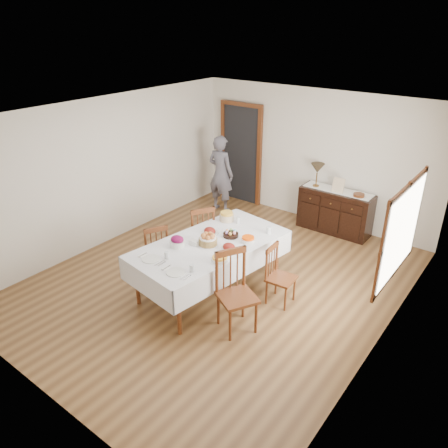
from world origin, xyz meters
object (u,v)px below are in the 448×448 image
Objects in this scene: sideboard at (335,211)px; person at (221,171)px; chair_right_near at (235,291)px; table_lamp at (317,169)px; chair_left_near at (155,251)px; chair_left_far at (201,234)px; dining_table at (210,249)px; chair_right_far at (278,275)px.

sideboard is 2.47m from person.
table_lamp is at bearing 38.26° from chair_right_near.
person reaches higher than table_lamp.
chair_left_far is (0.24, 0.83, 0.04)m from chair_left_near.
dining_table is 5.41× the size of table_lamp.
chair_right_far is 0.65× the size of sideboard.
sideboard is at bearing 2.80° from chair_right_far.
chair_right_near is 3.93m from person.
chair_right_far is (1.87, 0.61, -0.03)m from chair_left_near.
chair_left_far is 0.75× the size of sideboard.
chair_right_near is (1.47, -1.05, 0.04)m from chair_left_far.
chair_right_near reaches higher than sideboard.
sideboard is at bearing 86.30° from dining_table.
table_lamp reaches higher than dining_table.
chair_right_near is at bearing 164.84° from chair_right_far.
person reaches higher than chair_right_near.
dining_table is 2.25× the size of chair_right_near.
person is (-2.54, 2.98, 0.31)m from chair_right_near.
chair_right_near is 0.64× the size of person.
table_lamp is (-0.60, 3.47, 0.62)m from chair_right_near.
chair_right_far is at bearing -73.82° from table_lamp.
chair_left_near is 0.92× the size of chair_left_far.
chair_right_far reaches higher than dining_table.
chair_left_far is 1.16× the size of chair_right_far.
chair_right_near is at bearing 109.86° from chair_left_near.
chair_left_near is at bearing 103.85° from chair_right_far.
person reaches higher than chair_right_far.
chair_left_far is at bearing 147.64° from dining_table.
chair_right_far is at bearing 17.48° from chair_right_near.
table_lamp reaches higher than chair_left_far.
person is (-1.74, 2.51, 0.15)m from dining_table.
chair_left_near is at bearing 106.11° from person.
chair_right_far is 3.47m from person.
chair_right_near is 1.24× the size of chair_right_far.
chair_left_far is at bearing 82.93° from chair_right_near.
chair_left_far is at bearing 78.28° from chair_right_far.
person is at bearing -167.98° from sideboard.
chair_right_far is 1.94× the size of table_lamp.
chair_left_far is 0.60× the size of person.
dining_table is 2.41× the size of chair_left_far.
chair_left_far is at bearing 118.25° from person.
chair_left_far reaches higher than chair_left_near.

